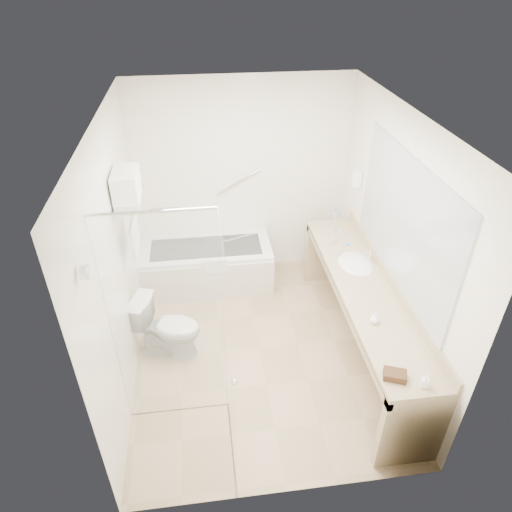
{
  "coord_description": "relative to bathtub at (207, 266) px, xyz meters",
  "views": [
    {
      "loc": [
        -0.5,
        -3.53,
        3.58
      ],
      "look_at": [
        0.0,
        0.3,
        1.0
      ],
      "focal_mm": 32.0,
      "sensor_mm": 36.0,
      "label": 1
    }
  ],
  "objects": [
    {
      "name": "floor",
      "position": [
        0.5,
        -1.24,
        -0.28
      ],
      "size": [
        3.2,
        3.2,
        0.0
      ],
      "primitive_type": "plane",
      "color": "tan",
      "rests_on": "ground"
    },
    {
      "name": "ceiling",
      "position": [
        0.5,
        -1.24,
        2.22
      ],
      "size": [
        2.6,
        3.2,
        0.1
      ],
      "primitive_type": "cube",
      "color": "silver",
      "rests_on": "wall_back"
    },
    {
      "name": "wall_back",
      "position": [
        0.5,
        0.36,
        0.97
      ],
      "size": [
        2.6,
        0.1,
        2.5
      ],
      "primitive_type": "cube",
      "color": "white",
      "rests_on": "ground"
    },
    {
      "name": "wall_front",
      "position": [
        0.5,
        -2.84,
        0.97
      ],
      "size": [
        2.6,
        0.1,
        2.5
      ],
      "primitive_type": "cube",
      "color": "white",
      "rests_on": "ground"
    },
    {
      "name": "wall_left",
      "position": [
        -0.8,
        -1.24,
        0.97
      ],
      "size": [
        0.1,
        3.2,
        2.5
      ],
      "primitive_type": "cube",
      "color": "white",
      "rests_on": "ground"
    },
    {
      "name": "wall_right",
      "position": [
        1.8,
        -1.24,
        0.97
      ],
      "size": [
        0.1,
        3.2,
        2.5
      ],
      "primitive_type": "cube",
      "color": "white",
      "rests_on": "ground"
    },
    {
      "name": "bathtub",
      "position": [
        0.0,
        0.0,
        0.0
      ],
      "size": [
        1.6,
        0.73,
        0.59
      ],
      "color": "silver",
      "rests_on": "floor"
    },
    {
      "name": "grab_bar_short",
      "position": [
        -0.45,
        0.32,
        0.67
      ],
      "size": [
        0.4,
        0.03,
        0.03
      ],
      "primitive_type": "cylinder",
      "rotation": [
        0.0,
        1.57,
        0.0
      ],
      "color": "silver",
      "rests_on": "wall_back"
    },
    {
      "name": "grab_bar_long",
      "position": [
        0.45,
        0.32,
        0.97
      ],
      "size": [
        0.53,
        0.03,
        0.33
      ],
      "primitive_type": "cylinder",
      "rotation": [
        0.0,
        1.05,
        0.0
      ],
      "color": "silver",
      "rests_on": "wall_back"
    },
    {
      "name": "shower_enclosure",
      "position": [
        -0.13,
        -2.16,
        0.79
      ],
      "size": [
        0.96,
        0.91,
        2.11
      ],
      "color": "silver",
      "rests_on": "floor"
    },
    {
      "name": "towel_shelf",
      "position": [
        -0.67,
        -0.89,
        1.48
      ],
      "size": [
        0.24,
        0.55,
        0.81
      ],
      "color": "silver",
      "rests_on": "wall_left"
    },
    {
      "name": "vanity_counter",
      "position": [
        1.52,
        -1.39,
        0.36
      ],
      "size": [
        0.55,
        2.7,
        0.95
      ],
      "color": "tan",
      "rests_on": "floor"
    },
    {
      "name": "sink",
      "position": [
        1.55,
        -0.99,
        0.54
      ],
      "size": [
        0.4,
        0.52,
        0.14
      ],
      "primitive_type": "ellipsoid",
      "color": "silver",
      "rests_on": "vanity_counter"
    },
    {
      "name": "faucet",
      "position": [
        1.7,
        -0.99,
        0.65
      ],
      "size": [
        0.03,
        0.03,
        0.14
      ],
      "primitive_type": "cylinder",
      "color": "silver",
      "rests_on": "vanity_counter"
    },
    {
      "name": "mirror",
      "position": [
        1.79,
        -1.39,
        1.27
      ],
      "size": [
        0.02,
        2.0,
        1.2
      ],
      "primitive_type": "cube",
      "color": "#ACB1B9",
      "rests_on": "wall_right"
    },
    {
      "name": "hairdryer_unit",
      "position": [
        1.75,
        -0.19,
        1.17
      ],
      "size": [
        0.08,
        0.1,
        0.18
      ],
      "primitive_type": "cube",
      "color": "white",
      "rests_on": "wall_right"
    },
    {
      "name": "toilet",
      "position": [
        -0.45,
        -1.16,
        0.06
      ],
      "size": [
        0.77,
        0.58,
        0.68
      ],
      "primitive_type": "imported",
      "rotation": [
        0.0,
        0.0,
        1.26
      ],
      "color": "silver",
      "rests_on": "floor"
    },
    {
      "name": "amenity_basket",
      "position": [
        1.37,
        -2.53,
        0.6
      ],
      "size": [
        0.2,
        0.17,
        0.06
      ],
      "primitive_type": "cube",
      "rotation": [
        0.0,
        0.0,
        -0.38
      ],
      "color": "#472E19",
      "rests_on": "vanity_counter"
    },
    {
      "name": "soap_bottle_a",
      "position": [
        1.55,
        -2.64,
        0.6
      ],
      "size": [
        0.08,
        0.13,
        0.05
      ],
      "primitive_type": "imported",
      "rotation": [
        0.0,
        0.0,
        -0.23
      ],
      "color": "white",
      "rests_on": "vanity_counter"
    },
    {
      "name": "soap_bottle_b",
      "position": [
        1.43,
        -1.91,
        0.61
      ],
      "size": [
        0.1,
        0.12,
        0.08
      ],
      "primitive_type": "imported",
      "rotation": [
        0.0,
        0.0,
        -0.22
      ],
      "color": "white",
      "rests_on": "vanity_counter"
    },
    {
      "name": "water_bottle_left",
      "position": [
        1.56,
        -0.14,
        0.67
      ],
      "size": [
        0.06,
        0.06,
        0.2
      ],
      "rotation": [
        0.0,
        0.0,
        0.05
      ],
      "color": "silver",
      "rests_on": "vanity_counter"
    },
    {
      "name": "water_bottle_mid",
      "position": [
        1.47,
        -0.91,
        0.67
      ],
      "size": [
        0.06,
        0.06,
        0.21
      ],
      "rotation": [
        0.0,
        0.0,
        -0.11
      ],
      "color": "silver",
      "rests_on": "vanity_counter"
    },
    {
      "name": "water_bottle_right",
      "position": [
        1.44,
        -0.56,
        0.65
      ],
      "size": [
        0.05,
        0.05,
        0.17
      ],
      "rotation": [
        0.0,
        0.0,
        -0.17
      ],
      "color": "silver",
      "rests_on": "vanity_counter"
    },
    {
      "name": "drinking_glass_near",
      "position": [
        1.42,
        -0.8,
        0.62
      ],
      "size": [
        0.09,
        0.09,
        0.09
      ],
      "primitive_type": "cylinder",
      "rotation": [
        0.0,
        0.0,
        -0.42
      ],
      "color": "silver",
      "rests_on": "vanity_counter"
    },
    {
      "name": "drinking_glass_far",
      "position": [
        1.4,
        -0.59,
        0.62
      ],
      "size": [
        0.07,
        0.07,
        0.09
      ],
      "primitive_type": "cylinder",
      "rotation": [
        0.0,
        0.0,
        -0.08
      ],
      "color": "silver",
      "rests_on": "vanity_counter"
    }
  ]
}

